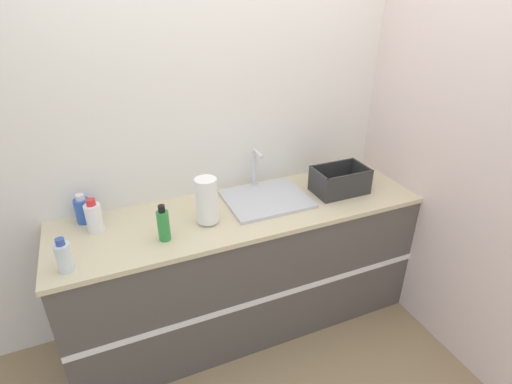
% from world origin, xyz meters
% --- Properties ---
extents(ground_plane, '(12.00, 12.00, 0.00)m').
position_xyz_m(ground_plane, '(0.00, 0.00, 0.00)').
color(ground_plane, '#937A56').
extents(wall_back, '(4.62, 0.06, 2.60)m').
position_xyz_m(wall_back, '(0.00, 0.65, 1.30)').
color(wall_back, silver).
rests_on(wall_back, ground_plane).
extents(wall_right, '(0.06, 2.62, 2.60)m').
position_xyz_m(wall_right, '(1.14, 0.31, 1.30)').
color(wall_right, silver).
rests_on(wall_right, ground_plane).
extents(counter_cabinet, '(2.24, 0.64, 0.89)m').
position_xyz_m(counter_cabinet, '(0.00, 0.31, 0.45)').
color(counter_cabinet, '#514C47').
rests_on(counter_cabinet, ground_plane).
extents(sink, '(0.50, 0.43, 0.28)m').
position_xyz_m(sink, '(0.18, 0.37, 0.91)').
color(sink, silver).
rests_on(sink, counter_cabinet).
extents(paper_towel_roll, '(0.12, 0.12, 0.28)m').
position_xyz_m(paper_towel_roll, '(-0.24, 0.25, 1.03)').
color(paper_towel_roll, '#4C4C51').
rests_on(paper_towel_roll, counter_cabinet).
extents(dish_rack, '(0.34, 0.22, 0.17)m').
position_xyz_m(dish_rack, '(0.67, 0.28, 0.96)').
color(dish_rack, '#2D2D2D').
rests_on(dish_rack, counter_cabinet).
extents(bottle_white_spray, '(0.09, 0.09, 0.19)m').
position_xyz_m(bottle_white_spray, '(-0.83, 0.42, 0.98)').
color(bottle_white_spray, white).
rests_on(bottle_white_spray, counter_cabinet).
extents(bottle_green, '(0.06, 0.06, 0.21)m').
position_xyz_m(bottle_green, '(-0.50, 0.18, 0.98)').
color(bottle_green, '#2D8C3D').
rests_on(bottle_green, counter_cabinet).
extents(bottle_clear, '(0.07, 0.07, 0.18)m').
position_xyz_m(bottle_clear, '(-0.99, 0.11, 0.97)').
color(bottle_clear, silver).
rests_on(bottle_clear, counter_cabinet).
extents(bottle_blue, '(0.09, 0.09, 0.18)m').
position_xyz_m(bottle_blue, '(-0.89, 0.54, 0.97)').
color(bottle_blue, '#2D56B7').
rests_on(bottle_blue, counter_cabinet).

